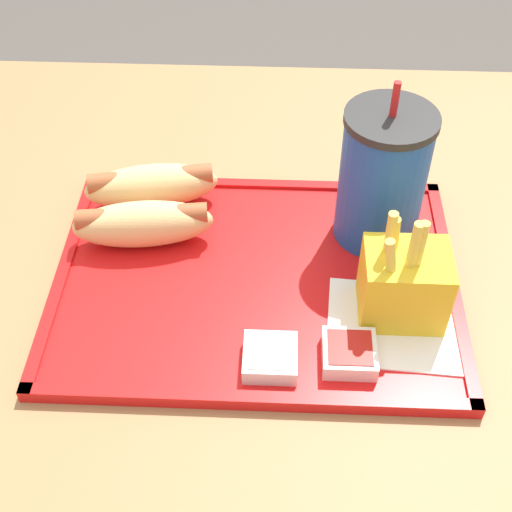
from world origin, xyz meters
name	(u,v)px	position (x,y,z in m)	size (l,w,h in m)	color
dining_table	(287,476)	(0.00, 0.00, 0.37)	(1.11, 0.87, 0.74)	olive
food_tray	(256,280)	(-0.04, 0.02, 0.75)	(0.40, 0.30, 0.01)	red
paper_napkin	(394,325)	(0.09, -0.04, 0.75)	(0.13, 0.11, 0.00)	white
soda_cup	(382,177)	(0.08, 0.09, 0.82)	(0.09, 0.09, 0.18)	#194CA5
hot_dog_far	(151,185)	(-0.16, 0.12, 0.78)	(0.15, 0.07, 0.05)	#DBB270
hot_dog_near	(143,223)	(-0.16, 0.06, 0.78)	(0.15, 0.06, 0.05)	#DBB270
fries_carton	(403,283)	(0.09, -0.02, 0.79)	(0.08, 0.06, 0.12)	gold
sauce_cup_mayo	(270,357)	(-0.03, -0.09, 0.76)	(0.05, 0.05, 0.02)	silver
sauce_cup_ketchup	(349,353)	(0.04, -0.08, 0.76)	(0.05, 0.05, 0.02)	silver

